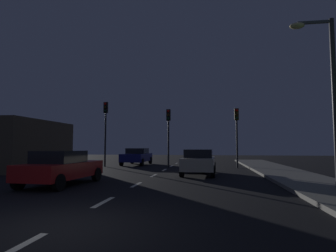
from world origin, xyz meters
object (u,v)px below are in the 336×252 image
traffic_signal_left (105,121)px  car_stopped_ahead (199,162)px  traffic_signal_center (168,126)px  car_oncoming_far (137,156)px  street_lamp_right (327,85)px  car_adjacent_lane (61,167)px  traffic_signal_right (237,126)px

traffic_signal_left → car_stopped_ahead: 9.92m
traffic_signal_center → car_stopped_ahead: bearing=-64.1°
car_oncoming_far → street_lamp_right: street_lamp_right is taller
car_stopped_ahead → car_adjacent_lane: car_stopped_ahead is taller
traffic_signal_center → traffic_signal_right: 5.30m
traffic_signal_center → car_oncoming_far: size_ratio=1.08×
traffic_signal_right → car_stopped_ahead: (-2.71, -5.34, -2.46)m
car_oncoming_far → street_lamp_right: size_ratio=0.65×
car_stopped_ahead → traffic_signal_left: bearing=145.7°
traffic_signal_center → street_lamp_right: 13.16m
traffic_signal_center → car_oncoming_far: traffic_signal_center is taller
traffic_signal_center → traffic_signal_right: size_ratio=1.01×
traffic_signal_center → car_stopped_ahead: size_ratio=1.07×
traffic_signal_right → street_lamp_right: size_ratio=0.70×
traffic_signal_left → traffic_signal_center: 5.26m
traffic_signal_right → car_stopped_ahead: traffic_signal_right is taller
traffic_signal_left → car_adjacent_lane: size_ratio=1.24×
street_lamp_right → car_stopped_ahead: bearing=133.0°
car_stopped_ahead → traffic_signal_right: bearing=63.0°
traffic_signal_center → car_adjacent_lane: (-3.09, -10.63, -2.49)m
traffic_signal_center → car_adjacent_lane: 11.35m
car_adjacent_lane → street_lamp_right: bearing=-0.5°
street_lamp_right → traffic_signal_center: bearing=125.4°
traffic_signal_left → traffic_signal_center: size_ratio=1.15×
car_adjacent_lane → car_oncoming_far: 13.19m
street_lamp_right → car_oncoming_far: bearing=129.2°
traffic_signal_right → car_adjacent_lane: bearing=-128.3°
car_adjacent_lane → traffic_signal_left: bearing=101.4°
traffic_signal_right → car_adjacent_lane: 13.77m
traffic_signal_right → car_stopped_ahead: bearing=-117.0°
traffic_signal_center → car_oncoming_far: bearing=141.6°
traffic_signal_left → traffic_signal_right: size_ratio=1.16×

